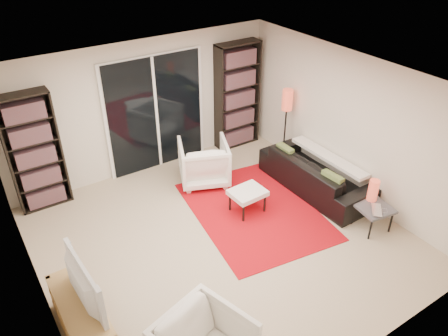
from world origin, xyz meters
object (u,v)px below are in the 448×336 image
at_px(ottoman, 248,194).
at_px(floor_lamp, 287,107).
at_px(bookshelf_right, 237,96).
at_px(tv_stand, 83,319).
at_px(sofa, 315,174).
at_px(bookshelf_left, 34,153).
at_px(side_table, 374,209).
at_px(armchair_back, 204,162).

xyz_separation_m(ottoman, floor_lamp, (1.57, 0.98, 0.75)).
xyz_separation_m(bookshelf_right, tv_stand, (-4.15, -2.89, -0.79)).
height_order(bookshelf_right, sofa, bookshelf_right).
bearing_deg(bookshelf_left, tv_stand, -95.82).
height_order(bookshelf_left, side_table, bookshelf_left).
relative_size(armchair_back, ottoman, 1.53).
relative_size(tv_stand, sofa, 0.63).
bearing_deg(tv_stand, ottoman, 16.72).
bearing_deg(tv_stand, sofa, 10.10).
xyz_separation_m(bookshelf_right, armchair_back, (-1.30, -0.85, -0.66)).
bearing_deg(side_table, bookshelf_left, 139.79).
height_order(bookshelf_right, ottoman, bookshelf_right).
distance_m(ottoman, floor_lamp, 2.00).
bearing_deg(armchair_back, bookshelf_left, 4.46).
height_order(armchair_back, side_table, armchair_back).
xyz_separation_m(sofa, ottoman, (-1.36, 0.12, 0.04)).
distance_m(sofa, armchair_back, 1.95).
distance_m(bookshelf_left, side_table, 5.29).
xyz_separation_m(armchair_back, ottoman, (0.12, -1.15, -0.05)).
height_order(armchair_back, floor_lamp, floor_lamp).
bearing_deg(sofa, ottoman, 84.42).
xyz_separation_m(tv_stand, ottoman, (2.96, 0.89, 0.08)).
xyz_separation_m(bookshelf_left, sofa, (4.02, -2.12, -0.67)).
height_order(tv_stand, sofa, sofa).
bearing_deg(sofa, tv_stand, 99.62).
bearing_deg(armchair_back, ottoman, 118.69).
height_order(bookshelf_right, side_table, bookshelf_right).
bearing_deg(ottoman, side_table, -45.92).
bearing_deg(ottoman, sofa, -5.10).
bearing_deg(ottoman, bookshelf_left, 143.10).
distance_m(sofa, side_table, 1.27).
bearing_deg(armchair_back, bookshelf_right, -123.96).
distance_m(bookshelf_left, floor_lamp, 4.36).
relative_size(bookshelf_left, bookshelf_right, 0.93).
relative_size(side_table, floor_lamp, 0.39).
relative_size(sofa, side_table, 3.78).
xyz_separation_m(sofa, floor_lamp, (0.22, 1.10, 0.79)).
bearing_deg(ottoman, armchair_back, 95.82).
bearing_deg(side_table, tv_stand, 173.41).
xyz_separation_m(bookshelf_left, side_table, (4.01, -3.39, -0.62)).
height_order(bookshelf_left, ottoman, bookshelf_left).
bearing_deg(bookshelf_right, sofa, -85.30).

